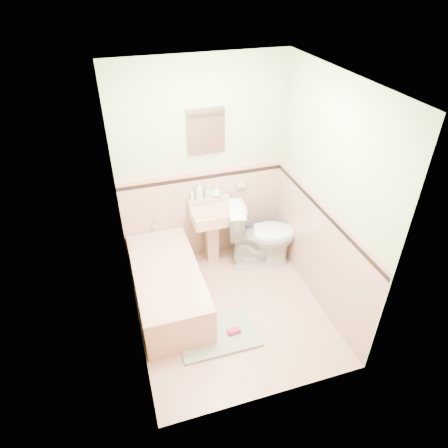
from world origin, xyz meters
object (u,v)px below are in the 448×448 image
object	(u,v)px
medicine_cabinet	(206,130)
soap_bottle_left	(199,191)
bathtub	(168,287)
bucket	(246,240)
soap_bottle_mid	(209,192)
soap_bottle_right	(216,191)
sink	(213,237)
shoe	(234,331)
toilet	(262,234)

from	to	relation	value
medicine_cabinet	soap_bottle_left	world-z (taller)	medicine_cabinet
bathtub	bucket	distance (m)	1.36
soap_bottle_mid	bathtub	bearing A→B (deg)	-133.92
bathtub	soap_bottle_right	distance (m)	1.27
sink	soap_bottle_mid	distance (m)	0.57
bucket	sink	bearing A→B (deg)	-163.08
soap_bottle_mid	bucket	size ratio (longest dim) A/B	0.58
bathtub	shoe	size ratio (longest dim) A/B	11.32
bucket	shoe	world-z (taller)	bucket
soap_bottle_right	bucket	size ratio (longest dim) A/B	0.52
sink	soap_bottle_mid	bearing A→B (deg)	88.84
toilet	bucket	xyz separation A→B (m)	(-0.09, 0.31, -0.28)
bathtub	soap_bottle_right	world-z (taller)	soap_bottle_right
soap_bottle_left	bucket	size ratio (longest dim) A/B	0.83
sink	soap_bottle_right	bearing A→B (deg)	60.73
medicine_cabinet	soap_bottle_right	bearing A→B (deg)	-16.56
bathtub	shoe	bearing A→B (deg)	-51.11
bathtub	medicine_cabinet	size ratio (longest dim) A/B	2.91
bucket	shoe	bearing A→B (deg)	-114.58
sink	soap_bottle_right	xyz separation A→B (m)	(0.10, 0.18, 0.53)
soap_bottle_right	bucket	bearing A→B (deg)	-4.50
soap_bottle_right	toilet	bearing A→B (deg)	-35.53
soap_bottle_mid	medicine_cabinet	bearing A→B (deg)	96.93
bathtub	sink	xyz separation A→B (m)	(0.68, 0.53, 0.18)
sink	toilet	size ratio (longest dim) A/B	0.94
medicine_cabinet	bucket	distance (m)	1.63
medicine_cabinet	soap_bottle_mid	bearing A→B (deg)	-83.07
soap_bottle_mid	shoe	world-z (taller)	soap_bottle_mid
soap_bottle_left	sink	bearing A→B (deg)	-58.36
bathtub	soap_bottle_mid	world-z (taller)	soap_bottle_mid
sink	bucket	bearing A→B (deg)	16.92
bathtub	soap_bottle_mid	distance (m)	1.22
shoe	toilet	bearing A→B (deg)	50.13
toilet	bucket	size ratio (longest dim) A/B	2.96
sink	shoe	world-z (taller)	sink
medicine_cabinet	soap_bottle_left	xyz separation A→B (m)	(-0.11, -0.03, -0.72)
bathtub	soap_bottle_left	xyz separation A→B (m)	(0.57, 0.71, 0.75)
sink	soap_bottle_mid	size ratio (longest dim) A/B	4.83
bucket	toilet	bearing A→B (deg)	-73.81
soap_bottle_mid	bucket	bearing A→B (deg)	-3.61
soap_bottle_mid	bucket	distance (m)	0.93
bathtub	bucket	world-z (taller)	bathtub
medicine_cabinet	soap_bottle_right	size ratio (longest dim) A/B	3.45
toilet	soap_bottle_right	bearing A→B (deg)	68.18
sink	soap_bottle_mid	xyz separation A→B (m)	(0.00, 0.18, 0.54)
soap_bottle_right	bucket	world-z (taller)	soap_bottle_right
bathtub	shoe	distance (m)	0.89
soap_bottle_right	soap_bottle_mid	bearing A→B (deg)	180.00
sink	shoe	xyz separation A→B (m)	(-0.13, -1.21, -0.34)
shoe	soap_bottle_left	bearing A→B (deg)	83.53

